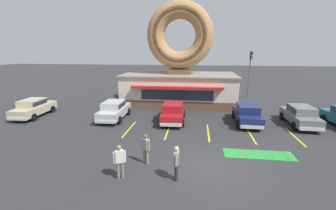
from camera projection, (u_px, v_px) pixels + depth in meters
The scene contains 28 objects.
ground_plane at pixel (208, 166), 11.75m from camera, with size 160.00×160.00×0.00m, color #2D2D30.
donut_shop_building at pixel (179, 70), 24.61m from camera, with size 12.30×6.75×10.96m.
putting_mat at pixel (258, 155), 13.02m from camera, with size 3.96×1.20×0.03m, color green.
mini_donut_near_left at pixel (293, 157), 12.61m from camera, with size 0.13×0.13×0.04m, color #D17F47.
mini_donut_near_right at pixel (246, 154), 13.00m from camera, with size 0.13×0.13×0.04m, color #A5724C.
mini_donut_mid_left at pixel (240, 153), 13.14m from camera, with size 0.13×0.13×0.04m, color #A5724C.
mini_donut_mid_centre at pixel (274, 157), 12.64m from camera, with size 0.13×0.13×0.04m, color #A5724C.
mini_donut_mid_right at pixel (249, 153), 13.21m from camera, with size 0.13×0.13×0.04m, color #D8667F.
mini_donut_far_left at pixel (259, 152), 13.33m from camera, with size 0.13×0.13×0.04m, color #D8667F.
mini_donut_far_centre at pixel (289, 159), 12.43m from camera, with size 0.13×0.13×0.04m, color brown.
mini_donut_far_right at pixel (241, 157), 12.69m from camera, with size 0.13×0.13×0.04m, color #D17F47.
golf_ball at pixel (244, 154), 13.04m from camera, with size 0.04×0.04×0.04m, color white.
putting_flag_pin at pixel (291, 149), 12.83m from camera, with size 0.13×0.01×0.55m.
car_silver at pixel (114, 109), 19.63m from camera, with size 2.04×4.59×1.60m.
car_navy at pixel (247, 113), 18.40m from camera, with size 2.06×4.60×1.60m.
car_red at pixel (173, 111), 18.92m from camera, with size 2.09×4.61×1.60m.
car_champagne at pixel (33, 107), 20.38m from camera, with size 2.12×4.63×1.60m.
car_grey at pixel (300, 115), 17.98m from camera, with size 2.06×4.60×1.60m.
pedestrian_blue_sweater_man at pixel (146, 147), 11.84m from camera, with size 0.52×0.40×1.65m.
pedestrian_hooded_kid at pixel (176, 161), 10.33m from camera, with size 0.25×0.60×1.68m.
pedestrian_leather_jacket_man at pixel (120, 160), 10.45m from camera, with size 0.55×0.38×1.68m.
trash_bin at pixel (114, 103), 23.51m from camera, with size 0.57×0.57×0.97m.
traffic_light_pole at pixel (250, 68), 27.69m from camera, with size 0.28×0.47×5.80m.
parking_stripe_far_left at pixel (129, 129), 17.28m from camera, with size 0.12×3.60×0.01m, color yellow.
parking_stripe_left at pixel (168, 131), 16.91m from camera, with size 0.12×3.60×0.01m, color yellow.
parking_stripe_mid_left at pixel (208, 133), 16.54m from camera, with size 0.12×3.60×0.01m, color yellow.
parking_stripe_centre at pixel (250, 134), 16.16m from camera, with size 0.12×3.60×0.01m, color yellow.
parking_stripe_mid_right at pixel (295, 136), 15.79m from camera, with size 0.12×3.60×0.01m, color yellow.
Camera 1 is at (-0.74, -10.82, 5.92)m, focal length 24.00 mm.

